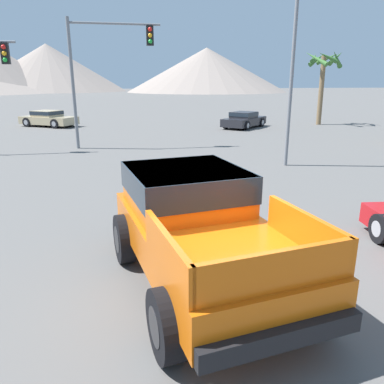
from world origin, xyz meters
name	(u,v)px	position (x,y,z in m)	size (l,w,h in m)	color
ground_plane	(213,277)	(0.00, 0.00, 0.00)	(320.00, 320.00, 0.00)	#5B5956
orange_pickup_truck	(197,221)	(-0.28, 0.05, 1.05)	(2.92, 4.93, 1.82)	orange
parked_car_tan	(48,118)	(-6.54, 24.04, 0.60)	(4.48, 3.80, 1.16)	tan
parked_car_dark	(244,120)	(7.48, 20.52, 0.58)	(4.06, 4.07, 1.13)	#232328
traffic_light_crosswalk	(105,59)	(-1.90, 13.86, 4.29)	(4.38, 0.38, 6.11)	slate
street_lamp_post	(295,32)	(5.07, 8.17, 4.99)	(0.90, 0.24, 8.40)	slate
palm_tree_leaning	(324,68)	(13.87, 21.34, 4.17)	(2.90, 2.76, 5.46)	brown
distant_mountain_range	(15,68)	(-30.41, 118.91, 6.93)	(131.70, 72.00, 18.07)	gray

